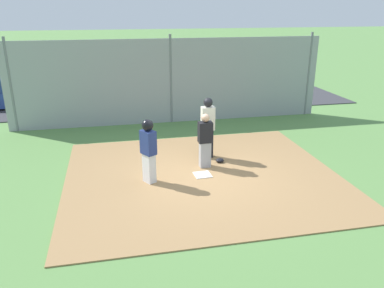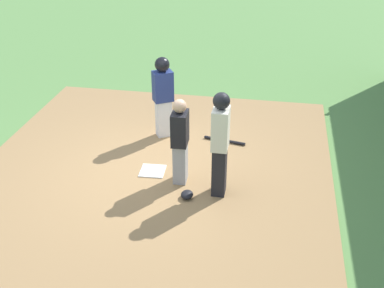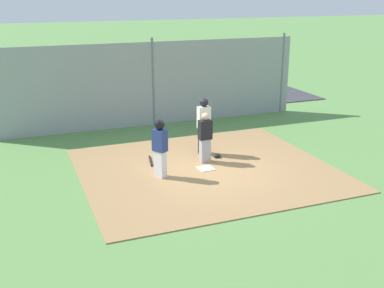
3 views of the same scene
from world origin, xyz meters
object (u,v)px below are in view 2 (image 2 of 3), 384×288
home_plate (153,171)px  baseball_bat (225,141)px  catcher (180,140)px  catcher_mask (187,195)px  umpire (220,142)px  runner (163,92)px

home_plate → baseball_bat: baseball_bat is taller
catcher → catcher_mask: bearing=111.0°
catcher → catcher_mask: (-0.50, -0.21, -0.73)m
umpire → catcher_mask: umpire is taller
baseball_bat → catcher_mask: 2.09m
home_plate → catcher_mask: (-0.70, -0.77, 0.05)m
catcher → baseball_bat: bearing=-112.6°
umpire → runner: umpire is taller
baseball_bat → umpire: bearing=105.2°
runner → baseball_bat: bearing=55.3°
catcher → baseball_bat: 1.83m
baseball_bat → catcher_mask: size_ratio=3.57×
runner → catcher_mask: runner is taller
catcher → home_plate: bearing=-21.7°
runner → umpire: bearing=5.2°
runner → catcher_mask: 2.48m
home_plate → catcher: 0.98m
runner → catcher_mask: size_ratio=6.96×
home_plate → umpire: umpire is taller
catcher → umpire: size_ratio=0.85×
baseball_bat → runner: bearing=7.8°
home_plate → runner: (1.43, 0.12, 0.95)m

